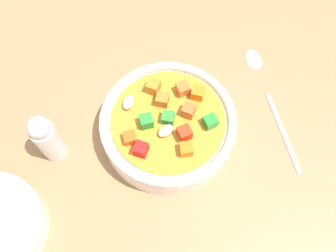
% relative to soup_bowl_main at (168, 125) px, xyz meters
% --- Properties ---
extents(ground_plane, '(1.40, 1.40, 0.02)m').
position_rel_soup_bowl_main_xyz_m(ground_plane, '(0.00, 0.00, -0.04)').
color(ground_plane, '#9E754F').
extents(soup_bowl_main, '(0.17, 0.17, 0.06)m').
position_rel_soup_bowl_main_xyz_m(soup_bowl_main, '(0.00, 0.00, 0.00)').
color(soup_bowl_main, white).
rests_on(soup_bowl_main, ground_plane).
extents(spoon, '(0.14, 0.16, 0.01)m').
position_rel_soup_bowl_main_xyz_m(spoon, '(-0.14, 0.07, -0.02)').
color(spoon, silver).
rests_on(spoon, ground_plane).
extents(pepper_shaker, '(0.03, 0.03, 0.09)m').
position_rel_soup_bowl_main_xyz_m(pepper_shaker, '(0.11, -0.10, 0.02)').
color(pepper_shaker, silver).
rests_on(pepper_shaker, ground_plane).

